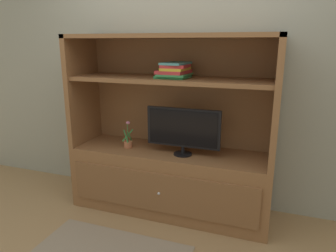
{
  "coord_description": "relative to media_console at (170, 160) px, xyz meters",
  "views": [
    {
      "loc": [
        0.91,
        -2.19,
        1.59
      ],
      "look_at": [
        0.0,
        0.35,
        0.86
      ],
      "focal_mm": 33.16,
      "sensor_mm": 36.0,
      "label": 1
    }
  ],
  "objects": [
    {
      "name": "potted_plant",
      "position": [
        -0.41,
        -0.06,
        0.16
      ],
      "size": [
        0.1,
        0.09,
        0.26
      ],
      "color": "#B26642",
      "rests_on": "media_console"
    },
    {
      "name": "ground_plane",
      "position": [
        0.0,
        -0.41,
        -0.5
      ],
      "size": [
        8.0,
        8.0,
        0.0
      ],
      "primitive_type": "plane",
      "color": "#99754C"
    },
    {
      "name": "magazine_stack",
      "position": [
        0.04,
        -0.01,
        0.84
      ],
      "size": [
        0.28,
        0.33,
        0.14
      ],
      "color": "#338C4C",
      "rests_on": "media_console"
    },
    {
      "name": "tv_monitor",
      "position": [
        0.15,
        -0.08,
        0.34
      ],
      "size": [
        0.67,
        0.17,
        0.43
      ],
      "color": "black",
      "rests_on": "media_console"
    },
    {
      "name": "painted_rear_wall",
      "position": [
        0.0,
        0.34,
        0.9
      ],
      "size": [
        6.0,
        0.1,
        2.8
      ],
      "primitive_type": "cube",
      "color": "gray",
      "rests_on": "ground_plane"
    },
    {
      "name": "media_console",
      "position": [
        0.0,
        0.0,
        0.0
      ],
      "size": [
        1.87,
        0.57,
        1.66
      ],
      "color": "brown",
      "rests_on": "ground_plane"
    }
  ]
}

